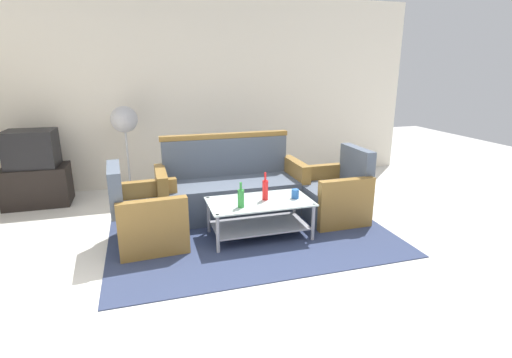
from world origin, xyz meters
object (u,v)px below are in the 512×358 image
coffee_table (260,213)px  armchair_right (335,196)px  armchair_left (147,218)px  tv_stand (37,186)px  television (31,149)px  couch (231,189)px  pedestal_fan (125,125)px  bottle_green (241,198)px  bottle_red (265,189)px  cup (295,194)px

coffee_table → armchair_right: bearing=13.5°
armchair_left → tv_stand: 2.15m
armchair_right → television: television is taller
couch → pedestal_fan: 1.78m
couch → armchair_right: couch is taller
armchair_left → bottle_green: size_ratio=3.25×
armchair_right → armchair_left: bearing=91.7°
coffee_table → pedestal_fan: pedestal_fan is taller
couch → bottle_green: 0.94m
couch → armchair_right: 1.27m
bottle_red → pedestal_fan: pedestal_fan is taller
armchair_right → cup: size_ratio=8.50×
television → tv_stand: bearing=90.0°
cup → television: bearing=147.5°
armchair_left → tv_stand: (-1.36, 1.67, -0.03)m
pedestal_fan → cup: bearing=-47.5°
tv_stand → bottle_red: bearing=-34.9°
bottle_red → television: bearing=145.1°
tv_stand → television: (0.00, 0.00, 0.50)m
armchair_left → television: (-1.36, 1.67, 0.47)m
armchair_right → bottle_red: (-0.95, -0.23, 0.24)m
bottle_red → tv_stand: 3.17m
armchair_right → television: 3.91m
couch → television: television is taller
bottle_green → tv_stand: size_ratio=0.33×
bottle_red → television: television is taller
coffee_table → tv_stand: 3.11m
couch → bottle_green: bearing=83.3°
bottle_green → bottle_red: bearing=25.5°
bottle_green → bottle_red: size_ratio=0.86×
coffee_table → bottle_red: size_ratio=3.63×
television → bottle_green: bearing=142.2°
tv_stand → pedestal_fan: pedestal_fan is taller
armchair_left → bottle_red: armchair_left is taller
armchair_left → cup: (1.56, -0.19, 0.17)m
coffee_table → bottle_green: size_ratio=4.20×
television → coffee_table: bearing=146.9°
cup → pedestal_fan: pedestal_fan is taller
bottle_green → tv_stand: (-2.28, 1.95, -0.25)m
cup → armchair_right: bearing=23.5°
couch → pedestal_fan: bearing=-41.8°
bottle_green → television: 3.02m
armchair_left → cup: bearing=79.9°
armchair_left → cup: size_ratio=8.50×
television → pedestal_fan: size_ratio=0.49×
armchair_right → television: bearing=65.4°
pedestal_fan → television: bearing=-177.7°
bottle_green → bottle_red: bottle_red is taller
armchair_left → coffee_table: 1.18m
bottle_green → tv_stand: 3.02m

